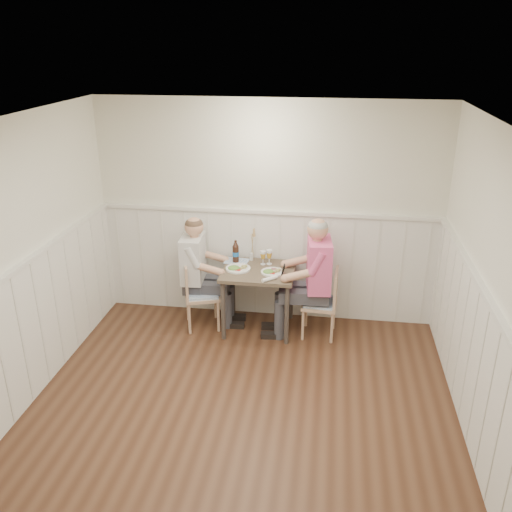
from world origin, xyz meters
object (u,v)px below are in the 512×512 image
Objects in this scene: grass_vase at (251,245)px; man_in_pink at (314,287)px; dining_table at (259,279)px; chair_right at (324,301)px; chair_left at (198,292)px; beer_bottle at (236,253)px; diner_cream at (197,279)px.

man_in_pink is at bearing -23.29° from grass_vase.
dining_table is 0.57× the size of man_in_pink.
grass_vase is at bearing 114.33° from dining_table.
man_in_pink is (0.63, -0.05, -0.04)m from dining_table.
dining_table is 0.78m from chair_right.
chair_left is 0.64m from beer_bottle.
diner_cream is at bearing 175.90° from man_in_pink.
diner_cream is 3.18× the size of grass_vase.
diner_cream reaches higher than chair_right.
grass_vase reaches higher than dining_table.
grass_vase is at bearing 156.71° from man_in_pink.
chair_right is 0.56× the size of man_in_pink.
chair_right is at bearing -3.44° from diner_cream.
man_in_pink reaches higher than chair_right.
chair_right is 1.16m from beer_bottle.
diner_cream is (-0.02, 0.09, 0.12)m from chair_left.
man_in_pink is at bearing -0.12° from chair_left.
dining_table is at bearing 4.15° from chair_left.
chair_left is (-0.71, -0.05, -0.19)m from dining_table.
chair_left is 0.58× the size of man_in_pink.
chair_right is at bearing -12.54° from beer_bottle.
dining_table is 0.60× the size of diner_cream.
man_in_pink reaches higher than diner_cream.
beer_bottle is at bearing 18.38° from diner_cream.
diner_cream reaches higher than dining_table.
chair_right is at bearing 4.15° from man_in_pink.
dining_table is 0.99× the size of chair_left.
chair_left is at bearing -175.85° from dining_table.
chair_right is 1.06m from grass_vase.
grass_vase is at bearing 28.90° from chair_left.
chair_right is at bearing -3.47° from dining_table.
man_in_pink reaches higher than chair_left.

